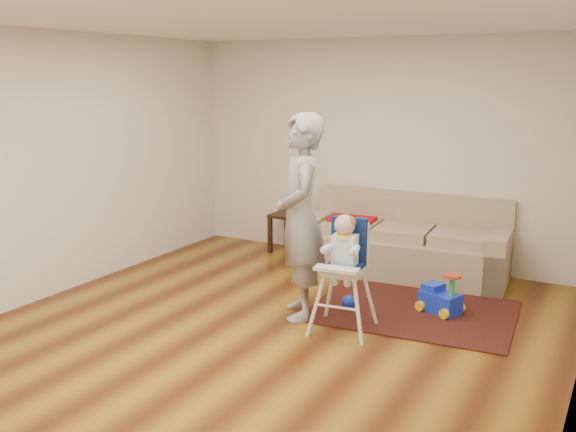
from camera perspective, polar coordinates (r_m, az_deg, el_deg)
The scene contains 9 objects.
ground at distance 5.81m, azimuth -1.94°, elevation -10.43°, with size 5.50×5.50×0.00m, color #441F0A.
room_envelope at distance 5.82m, azimuth 0.60°, elevation 8.67°, with size 5.04×5.52×2.72m.
sofa at distance 7.48m, azimuth 10.29°, elevation -1.78°, with size 2.38×1.12×0.90m.
side_table at distance 8.36m, azimuth 0.49°, elevation -1.45°, with size 0.51×0.51×0.51m, color black, non-canonical shape.
area_rug at distance 6.44m, azimuth 11.06°, elevation -8.26°, with size 1.89×1.42×0.02m, color black.
ride_on_toy at distance 6.38m, azimuth 13.43°, elevation -6.56°, with size 0.37×0.26×0.41m, color #1734E1, non-canonical shape.
toy_ball at distance 6.35m, azimuth 5.41°, elevation -7.62°, with size 0.14×0.14×0.14m, color #1734E1.
high_chair at distance 5.72m, azimuth 4.98°, elevation -5.29°, with size 0.55×0.55×1.08m.
adult at distance 5.95m, azimuth 1.13°, elevation -0.11°, with size 0.70×0.46×1.93m, color gray.
Camera 1 is at (2.76, -4.59, 2.25)m, focal length 40.00 mm.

